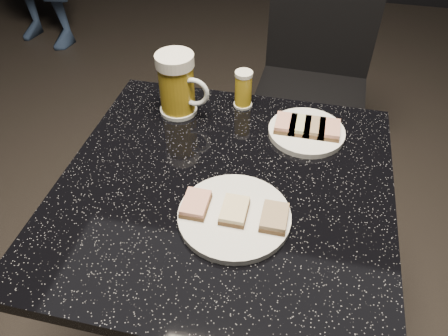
{
  "coord_description": "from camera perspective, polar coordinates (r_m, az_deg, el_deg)",
  "views": [
    {
      "loc": [
        0.14,
        -0.63,
        1.4
      ],
      "look_at": [
        0.0,
        0.0,
        0.8
      ],
      "focal_mm": 35.0,
      "sensor_mm": 36.0,
      "label": 1
    }
  ],
  "objects": [
    {
      "name": "beer_tumbler",
      "position": [
        1.12,
        2.54,
        10.24
      ],
      "size": [
        0.05,
        0.05,
        0.1
      ],
      "color": "silver",
      "rests_on": "table"
    },
    {
      "name": "canapes_on_plate_large",
      "position": [
        0.84,
        1.37,
        -5.58
      ],
      "size": [
        0.2,
        0.07,
        0.02
      ],
      "color": "#4C3521",
      "rests_on": "plate_large"
    },
    {
      "name": "chair",
      "position": [
        1.76,
        11.56,
        11.35
      ],
      "size": [
        0.43,
        0.43,
        0.88
      ],
      "color": "black",
      "rests_on": "floor"
    },
    {
      "name": "plate_small",
      "position": [
        1.06,
        10.71,
        4.65
      ],
      "size": [
        0.18,
        0.18,
        0.01
      ],
      "primitive_type": "cylinder",
      "color": "white",
      "rests_on": "table"
    },
    {
      "name": "plate_large",
      "position": [
        0.85,
        1.35,
        -6.31
      ],
      "size": [
        0.22,
        0.22,
        0.01
      ],
      "primitive_type": "cylinder",
      "color": "white",
      "rests_on": "table"
    },
    {
      "name": "canapes_on_plate_small",
      "position": [
        1.05,
        10.82,
        5.35
      ],
      "size": [
        0.15,
        0.07,
        0.02
      ],
      "color": "#4C3521",
      "rests_on": "plate_small"
    },
    {
      "name": "table",
      "position": [
        1.1,
        0.0,
        -11.15
      ],
      "size": [
        0.7,
        0.7,
        0.75
      ],
      "color": "black",
      "rests_on": "floor"
    },
    {
      "name": "beer_mug",
      "position": [
        1.08,
        -6.09,
        10.79
      ],
      "size": [
        0.13,
        0.09,
        0.16
      ],
      "color": "silver",
      "rests_on": "table"
    }
  ]
}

